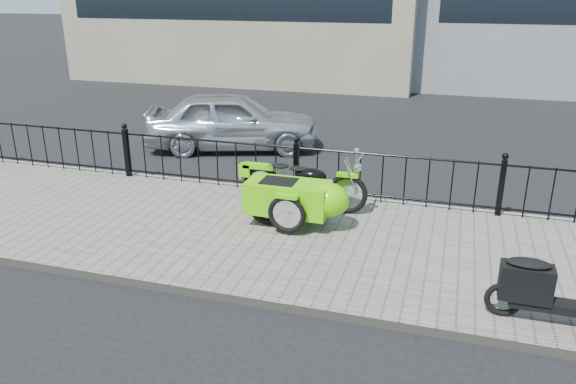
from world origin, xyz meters
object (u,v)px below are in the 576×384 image
(motorcycle_sidecar, at_px, (301,195))
(scooter, at_px, (550,290))
(spare_tire, at_px, (268,205))
(sedan_car, at_px, (232,121))

(motorcycle_sidecar, xyz_separation_m, scooter, (3.42, -1.93, -0.06))
(motorcycle_sidecar, height_order, spare_tire, motorcycle_sidecar)
(sedan_car, bearing_deg, scooter, -152.27)
(motorcycle_sidecar, xyz_separation_m, sedan_car, (-2.87, 4.12, 0.10))
(motorcycle_sidecar, relative_size, scooter, 1.46)
(motorcycle_sidecar, distance_m, spare_tire, 0.55)
(scooter, distance_m, sedan_car, 8.73)
(scooter, relative_size, spare_tire, 2.35)
(spare_tire, relative_size, sedan_car, 0.16)
(scooter, relative_size, sedan_car, 0.39)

